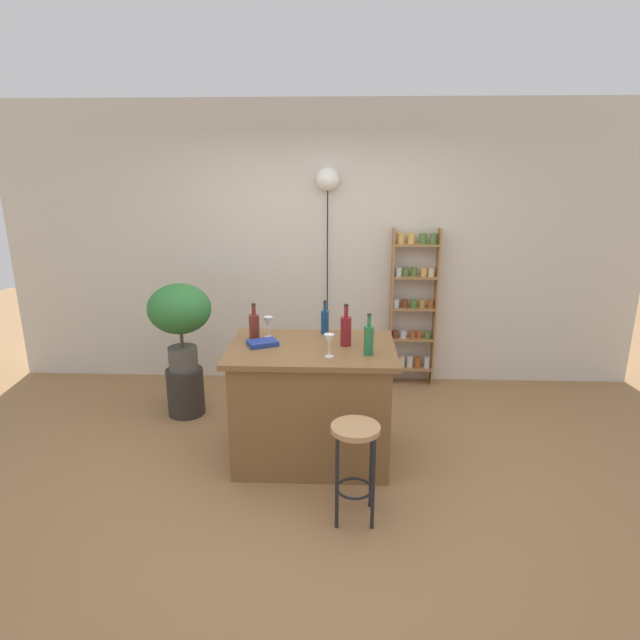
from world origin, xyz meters
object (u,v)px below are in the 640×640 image
potted_plant (180,314)px  plant_stool (186,391)px  bottle_wine_red (325,321)px  wine_glass_center (329,341)px  bar_stool (355,451)px  bottle_spirits_clear (346,330)px  bottle_olive_oil (254,326)px  pendant_globe_light (328,182)px  bottle_vinegar (369,339)px  cookbook (263,343)px  spice_shelf (413,307)px  wine_glass_left (268,323)px

potted_plant → plant_stool: bearing=135.0°
bottle_wine_red → wine_glass_center: 0.53m
potted_plant → bottle_wine_red: 1.33m
bar_stool → bottle_spirits_clear: size_ratio=2.06×
bottle_olive_oil → pendant_globe_light: (0.52, 1.41, 1.02)m
potted_plant → bottle_vinegar: 1.81m
bottle_wine_red → cookbook: 0.55m
pendant_globe_light → plant_stool: bearing=-146.2°
plant_stool → bottle_vinegar: bottle_vinegar is taller
spice_shelf → bottle_vinegar: bearing=-107.7°
potted_plant → wine_glass_center: (1.32, -0.91, 0.08)m
bottle_spirits_clear → wine_glass_left: bearing=164.0°
bar_stool → bottle_vinegar: bearing=80.3°
bar_stool → wine_glass_left: size_ratio=3.95×
plant_stool → wine_glass_left: 1.27m
bottle_olive_oil → potted_plant: bearing=142.9°
bottle_vinegar → cookbook: size_ratio=1.42×
spice_shelf → wine_glass_center: size_ratio=9.79×
bottle_vinegar → bar_stool: bearing=-99.7°
bottle_olive_oil → bottle_vinegar: size_ratio=0.96×
potted_plant → bottle_wine_red: bearing=-16.7°
bottle_wine_red → pendant_globe_light: 1.60m
bottle_vinegar → wine_glass_center: bottle_vinegar is taller
wine_glass_left → spice_shelf: bearing=45.3°
bar_stool → wine_glass_left: wine_glass_left is taller
bottle_vinegar → wine_glass_center: bearing=-168.9°
potted_plant → cookbook: bearing=-39.8°
bottle_wine_red → plant_stool: bearing=163.3°
bottle_wine_red → pendant_globe_light: (-0.01, 1.22, 1.03)m
bar_stool → plant_stool: (-1.50, 1.43, -0.26)m
plant_stool → wine_glass_left: size_ratio=2.62×
bottle_wine_red → bottle_vinegar: 0.57m
spice_shelf → plant_stool: (-2.13, -0.81, -0.61)m
spice_shelf → bottle_olive_oil: spice_shelf is taller
bottle_spirits_clear → bar_stool: bearing=-85.5°
bottle_vinegar → wine_glass_center: 0.28m
wine_glass_left → pendant_globe_light: pendant_globe_light is taller
pendant_globe_light → bar_stool: bearing=-84.0°
bar_stool → bottle_olive_oil: bearing=131.0°
pendant_globe_light → bottle_spirits_clear: bearing=-83.3°
cookbook → pendant_globe_light: pendant_globe_light is taller
bar_stool → bottle_spirits_clear: bearing=94.5°
spice_shelf → cookbook: size_ratio=7.64×
plant_stool → bottle_olive_oil: (0.75, -0.56, 0.80)m
plant_stool → wine_glass_center: (1.32, -0.91, 0.81)m
wine_glass_center → cookbook: bearing=155.8°
plant_stool → cookbook: cookbook is taller
spice_shelf → bottle_olive_oil: 1.95m
cookbook → bottle_olive_oil: bearing=97.5°
wine_glass_left → wine_glass_center: same height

